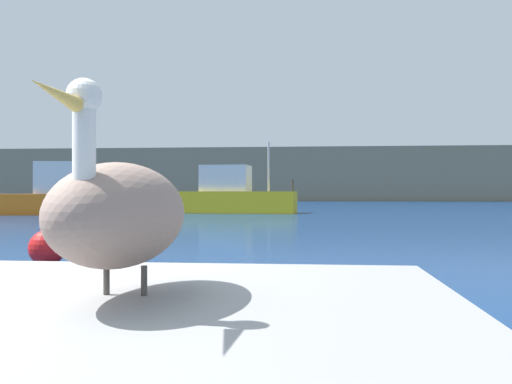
# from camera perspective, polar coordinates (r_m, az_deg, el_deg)

# --- Properties ---
(hillside_backdrop) EXTENTS (140.00, 17.81, 7.11)m
(hillside_backdrop) POSITION_cam_1_polar(r_m,az_deg,el_deg) (80.69, 3.90, 1.68)
(hillside_backdrop) COLOR #7F755B
(hillside_backdrop) RESTS_ON ground
(pier_dock) EXTENTS (3.15, 2.47, 0.76)m
(pier_dock) POSITION_cam_1_polar(r_m,az_deg,el_deg) (2.75, -13.81, -18.31)
(pier_dock) COLOR #959595
(pier_dock) RESTS_ON ground
(pelican) EXTENTS (0.56, 1.35, 0.93)m
(pelican) POSITION_cam_1_polar(r_m,az_deg,el_deg) (2.60, -13.89, -2.12)
(pelican) COLOR gray
(pelican) RESTS_ON pier_dock
(fishing_boat_orange) EXTENTS (7.29, 3.20, 4.00)m
(fishing_boat_orange) POSITION_cam_1_polar(r_m,az_deg,el_deg) (32.09, -20.98, -0.45)
(fishing_boat_orange) COLOR orange
(fishing_boat_orange) RESTS_ON ground
(fishing_boat_yellow) EXTENTS (7.97, 3.09, 4.14)m
(fishing_boat_yellow) POSITION_cam_1_polar(r_m,az_deg,el_deg) (32.41, -2.87, -0.40)
(fishing_boat_yellow) COLOR yellow
(fishing_boat_yellow) RESTS_ON ground
(mooring_buoy) EXTENTS (0.61, 0.61, 0.61)m
(mooring_buoy) POSITION_cam_1_polar(r_m,az_deg,el_deg) (9.90, -20.80, -5.43)
(mooring_buoy) COLOR red
(mooring_buoy) RESTS_ON ground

